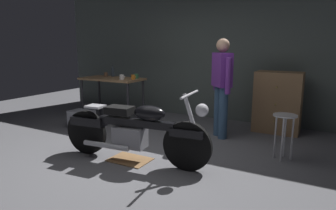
% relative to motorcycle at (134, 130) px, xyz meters
% --- Properties ---
extents(ground_plane, '(12.00, 12.00, 0.00)m').
position_rel_motorcycle_xyz_m(ground_plane, '(0.10, 0.12, -0.45)').
color(ground_plane, slate).
extents(back_wall, '(8.00, 0.12, 3.10)m').
position_rel_motorcycle_xyz_m(back_wall, '(0.10, 2.92, 1.10)').
color(back_wall, '#56605B').
rests_on(back_wall, ground_plane).
extents(workbench, '(1.30, 0.64, 0.90)m').
position_rel_motorcycle_xyz_m(workbench, '(-1.70, 1.62, 0.34)').
color(workbench, '#99724C').
rests_on(workbench, ground_plane).
extents(motorcycle, '(2.18, 0.63, 1.00)m').
position_rel_motorcycle_xyz_m(motorcycle, '(0.00, 0.00, 0.00)').
color(motorcycle, black).
rests_on(motorcycle, ground_plane).
extents(person_standing, '(0.42, 0.44, 1.67)m').
position_rel_motorcycle_xyz_m(person_standing, '(0.64, 1.64, 0.48)').
color(person_standing, '#3A5A7E').
rests_on(person_standing, ground_plane).
extents(shop_stool, '(0.32, 0.32, 0.64)m').
position_rel_motorcycle_xyz_m(shop_stool, '(1.75, 1.06, 0.05)').
color(shop_stool, '#B2B2B7').
rests_on(shop_stool, ground_plane).
extents(wooden_dresser, '(0.80, 0.47, 1.10)m').
position_rel_motorcycle_xyz_m(wooden_dresser, '(1.44, 2.42, 0.10)').
color(wooden_dresser, '#99724C').
rests_on(wooden_dresser, ground_plane).
extents(drip_tray, '(0.56, 0.40, 0.01)m').
position_rel_motorcycle_xyz_m(drip_tray, '(-0.08, 0.00, -0.44)').
color(drip_tray, olive).
rests_on(drip_tray, ground_plane).
extents(storage_bin, '(0.44, 0.32, 0.34)m').
position_rel_motorcycle_xyz_m(storage_bin, '(-1.85, 0.87, -0.28)').
color(storage_bin, gray).
rests_on(storage_bin, ground_plane).
extents(mug_green_speckled, '(0.12, 0.09, 0.09)m').
position_rel_motorcycle_xyz_m(mug_green_speckled, '(-1.20, 1.78, 0.50)').
color(mug_green_speckled, '#3D7F4C').
rests_on(mug_green_speckled, workbench).
extents(mug_orange_travel, '(0.11, 0.07, 0.09)m').
position_rel_motorcycle_xyz_m(mug_orange_travel, '(-1.15, 1.61, 0.50)').
color(mug_orange_travel, orange).
rests_on(mug_orange_travel, workbench).
extents(mug_brown_stoneware, '(0.11, 0.07, 0.09)m').
position_rel_motorcycle_xyz_m(mug_brown_stoneware, '(-1.98, 1.77, 0.50)').
color(mug_brown_stoneware, brown).
rests_on(mug_brown_stoneware, workbench).
extents(mug_white_ceramic, '(0.12, 0.09, 0.10)m').
position_rel_motorcycle_xyz_m(mug_white_ceramic, '(-1.32, 1.46, 0.50)').
color(mug_white_ceramic, white).
rests_on(mug_white_ceramic, workbench).
extents(bottle, '(0.06, 0.06, 0.24)m').
position_rel_motorcycle_xyz_m(bottle, '(-1.87, 1.86, 0.55)').
color(bottle, '#3F4C59').
rests_on(bottle, workbench).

